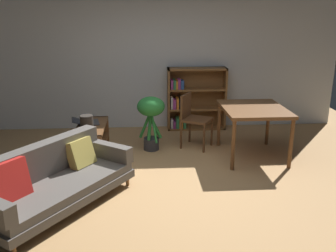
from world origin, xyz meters
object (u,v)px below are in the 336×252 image
dining_chair_near (193,117)px  bookshelf (192,100)px  potted_floor_plant (151,114)px  desk_speaker (87,122)px  dining_table (254,113)px  fabric_couch (52,179)px  media_console (92,141)px  open_laptop (87,122)px

dining_chair_near → bookshelf: 1.05m
potted_floor_plant → dining_chair_near: (0.70, 0.11, -0.09)m
potted_floor_plant → bookshelf: size_ratio=0.75×
desk_speaker → dining_table: 2.52m
fabric_couch → bookshelf: bearing=55.5°
potted_floor_plant → desk_speaker: bearing=-156.3°
desk_speaker → bookshelf: (1.78, 1.57, -0.04)m
fabric_couch → dining_chair_near: bearing=45.0°
dining_table → dining_chair_near: bearing=150.2°
fabric_couch → dining_table: bearing=26.8°
dining_table → dining_chair_near: (-0.86, 0.50, -0.19)m
bookshelf → desk_speaker: bearing=-138.7°
desk_speaker → media_console: bearing=80.7°
potted_floor_plant → media_console: bearing=-166.1°
bookshelf → open_laptop: bearing=-145.5°
media_console → open_laptop: bearing=123.4°
open_laptop → desk_speaker: desk_speaker is taller
media_console → bookshelf: (1.75, 1.38, 0.32)m
dining_table → dining_chair_near: dining_chair_near is taller
desk_speaker → bookshelf: 2.38m
media_console → dining_chair_near: (1.63, 0.34, 0.27)m
fabric_couch → open_laptop: (0.17, 1.66, 0.20)m
media_console → dining_chair_near: dining_chair_near is taller
media_console → open_laptop: (-0.08, 0.12, 0.28)m
dining_chair_near → open_laptop: bearing=-172.7°
potted_floor_plant → bookshelf: bearing=54.3°
fabric_couch → dining_chair_near: 2.66m
potted_floor_plant → dining_chair_near: 0.71m
desk_speaker → dining_table: bearing=0.7°
dining_chair_near → dining_table: bearing=-29.8°
open_laptop → dining_table: size_ratio=0.42×
fabric_couch → open_laptop: 1.68m
fabric_couch → dining_table: size_ratio=1.76×
media_console → bookshelf: size_ratio=0.89×
fabric_couch → dining_table: (2.74, 1.38, 0.37)m
open_laptop → desk_speaker: (0.05, -0.31, 0.08)m
media_console → desk_speaker: (-0.03, -0.19, 0.37)m
fabric_couch → desk_speaker: bearing=80.8°
open_laptop → dining_table: dining_table is taller
open_laptop → potted_floor_plant: potted_floor_plant is taller
open_laptop → dining_table: (2.57, -0.28, 0.18)m
open_laptop → bookshelf: size_ratio=0.39×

